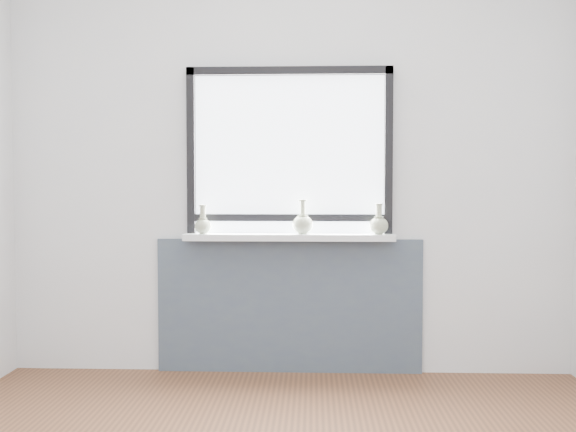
{
  "coord_description": "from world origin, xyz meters",
  "views": [
    {
      "loc": [
        0.15,
        -2.31,
        1.2
      ],
      "look_at": [
        0.0,
        1.55,
        1.02
      ],
      "focal_mm": 40.0,
      "sensor_mm": 36.0,
      "label": 1
    }
  ],
  "objects_px": {
    "windowsill": "(289,237)",
    "vase_c": "(379,224)",
    "vase_b": "(303,223)",
    "vase_a": "(203,224)"
  },
  "relations": [
    {
      "from": "windowsill",
      "to": "vase_a",
      "type": "distance_m",
      "value": 0.55
    },
    {
      "from": "vase_c",
      "to": "windowsill",
      "type": "bearing_deg",
      "value": 177.57
    },
    {
      "from": "vase_a",
      "to": "vase_c",
      "type": "relative_size",
      "value": 0.95
    },
    {
      "from": "vase_c",
      "to": "vase_b",
      "type": "bearing_deg",
      "value": 177.69
    },
    {
      "from": "windowsill",
      "to": "vase_b",
      "type": "distance_m",
      "value": 0.12
    },
    {
      "from": "windowsill",
      "to": "vase_c",
      "type": "distance_m",
      "value": 0.57
    },
    {
      "from": "windowsill",
      "to": "vase_c",
      "type": "height_order",
      "value": "vase_c"
    },
    {
      "from": "vase_b",
      "to": "vase_c",
      "type": "bearing_deg",
      "value": -2.31
    },
    {
      "from": "windowsill",
      "to": "vase_b",
      "type": "height_order",
      "value": "vase_b"
    },
    {
      "from": "vase_b",
      "to": "windowsill",
      "type": "bearing_deg",
      "value": 176.93
    }
  ]
}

